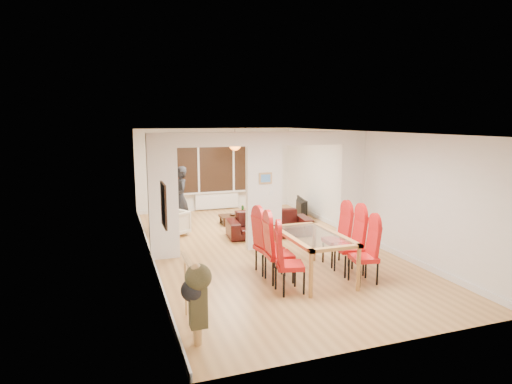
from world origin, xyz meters
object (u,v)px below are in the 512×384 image
dining_chair_lb (279,250)px  bowl (233,215)px  armchair (172,223)px  dining_chair_rc (336,237)px  dining_chair_ra (364,253)px  sofa (269,224)px  coffee_table (240,219)px  dining_chair_lc (269,243)px  dining_chair_rb (350,244)px  bottle (243,210)px  dining_chair_la (290,260)px  dining_table (313,256)px  person (180,199)px  television (298,208)px

dining_chair_lb → bowl: bearing=88.7°
armchair → dining_chair_lb: bearing=-9.8°
dining_chair_rc → dining_chair_ra: bearing=-89.7°
sofa → coffee_table: 1.49m
bowl → sofa: bearing=-69.4°
armchair → sofa: bearing=41.0°
armchair → dining_chair_lc: bearing=-7.3°
dining_chair_lb → dining_chair_rb: bearing=0.9°
dining_chair_ra → armchair: bearing=133.2°
dining_chair_lb → sofa: (0.92, 2.92, -0.27)m
dining_chair_ra → dining_chair_rb: bearing=99.2°
bottle → bowl: size_ratio=1.26×
dining_chair_la → sofa: dining_chair_la is taller
dining_chair_rb → bowl: (-0.99, 4.39, -0.30)m
dining_chair_lc → dining_chair_rb: dining_chair_rb is taller
dining_chair_rb → bottle: size_ratio=4.32×
dining_chair_rb → armchair: (-2.77, 3.77, -0.26)m
dining_chair_rc → dining_chair_lc: bearing=-178.3°
armchair → coffee_table: bearing=78.4°
coffee_table → dining_chair_lb: bearing=-97.7°
dining_chair_rb → dining_table: bearing=-176.3°
dining_chair_lb → bottle: bearing=85.2°
dining_chair_lc → coffee_table: (0.61, 3.89, -0.44)m
dining_chair_ra → bottle: 4.97m
dining_chair_rc → dining_table: bearing=-144.8°
dining_chair_ra → coffee_table: 5.01m
dining_chair_la → dining_chair_lc: bearing=104.6°
sofa → person: person is taller
dining_chair_lb → dining_chair_rb: (1.38, -0.07, 0.01)m
dining_table → person: 4.58m
armchair → person: (0.32, 0.50, 0.52)m
television → dining_chair_la: bearing=164.0°
dining_chair_ra → bowl: bearing=111.6°
dining_chair_rb → person: size_ratio=0.69×
bottle → dining_chair_lb: bearing=-98.7°
dining_chair_lc → person: 3.88m
dining_chair_lb → dining_chair_rc: 1.48m
dining_chair_lb → dining_chair_lc: dining_chair_lb is taller
bottle → dining_table: bearing=-90.3°
dining_table → television: (1.78, 4.52, -0.11)m
dining_chair_rb → armchair: bearing=133.6°
dining_chair_rc → person: (-2.48, 3.74, 0.28)m
armchair → bottle: 2.16m
dining_chair_ra → dining_chair_rb: dining_chair_rb is taller
coffee_table → bottle: (0.08, -0.02, 0.26)m
dining_chair_lc → dining_chair_rc: 1.43m
armchair → bottle: bearing=77.3°
dining_chair_la → person: bearing=117.3°
dining_chair_lb → dining_table: bearing=1.5°
dining_chair_rc → person: 4.49m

